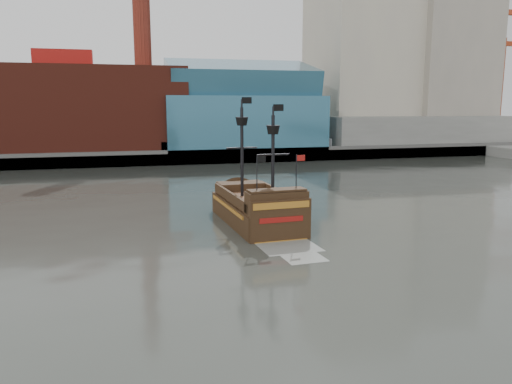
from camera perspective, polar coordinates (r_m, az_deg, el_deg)
name	(u,v)px	position (r m, az deg, el deg)	size (l,w,h in m)	color
ground	(354,290)	(29.85, 11.19, -10.95)	(400.00, 400.00, 0.00)	#292C26
promenade_far	(178,145)	(117.97, -8.92, 5.29)	(220.00, 60.00, 2.00)	slate
seawall	(196,157)	(88.79, -6.84, 3.99)	(220.00, 1.00, 2.60)	#4C4C49
skyline	(203,37)	(111.77, -6.05, 17.20)	(149.00, 45.00, 62.00)	brown
crane_a	(499,69)	(140.78, 26.04, 12.55)	(22.50, 4.00, 32.25)	slate
crane_b	(501,85)	(154.44, 26.22, 10.91)	(19.10, 4.00, 26.25)	slate
pirate_ship	(257,212)	(44.48, 0.10, -2.28)	(5.75, 16.24, 11.99)	black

